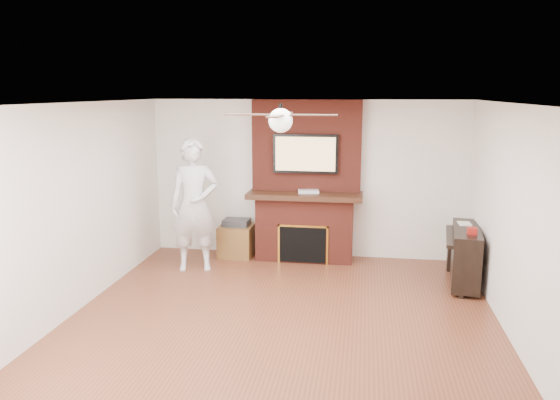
% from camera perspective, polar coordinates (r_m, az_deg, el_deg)
% --- Properties ---
extents(room_shell, '(5.36, 5.86, 2.86)m').
position_cam_1_polar(room_shell, '(6.04, 0.06, -1.88)').
color(room_shell, '#5C2D1B').
rests_on(room_shell, ground).
extents(fireplace, '(1.78, 0.64, 2.50)m').
position_cam_1_polar(fireplace, '(8.56, 2.67, 0.32)').
color(fireplace, maroon).
rests_on(fireplace, ground).
extents(tv, '(1.00, 0.08, 0.60)m').
position_cam_1_polar(tv, '(8.41, 2.68, 4.85)').
color(tv, black).
rests_on(tv, fireplace).
extents(ceiling_fan, '(1.21, 1.21, 0.31)m').
position_cam_1_polar(ceiling_fan, '(5.89, 0.07, 8.42)').
color(ceiling_fan, black).
rests_on(ceiling_fan, room_shell).
extents(person, '(0.82, 0.65, 1.96)m').
position_cam_1_polar(person, '(8.12, -8.94, -0.54)').
color(person, silver).
rests_on(person, ground).
extents(side_table, '(0.54, 0.54, 0.61)m').
position_cam_1_polar(side_table, '(8.85, -4.54, -4.10)').
color(side_table, brown).
rests_on(side_table, ground).
extents(piano, '(0.60, 1.25, 0.89)m').
position_cam_1_polar(piano, '(7.94, 18.78, -5.39)').
color(piano, black).
rests_on(piano, ground).
extents(cable_box, '(0.34, 0.23, 0.05)m').
position_cam_1_polar(cable_box, '(8.44, 2.99, 0.90)').
color(cable_box, silver).
rests_on(cable_box, fireplace).
extents(candle_orange, '(0.07, 0.07, 0.12)m').
position_cam_1_polar(candle_orange, '(8.62, 0.89, -6.02)').
color(candle_orange, orange).
rests_on(candle_orange, ground).
extents(candle_green, '(0.08, 0.08, 0.08)m').
position_cam_1_polar(candle_green, '(8.59, 2.98, -6.20)').
color(candle_green, '#388C3D').
rests_on(candle_green, ground).
extents(candle_cream, '(0.08, 0.08, 0.10)m').
position_cam_1_polar(candle_cream, '(8.58, 3.24, -6.19)').
color(candle_cream, beige).
rests_on(candle_cream, ground).
extents(candle_blue, '(0.05, 0.05, 0.08)m').
position_cam_1_polar(candle_blue, '(8.54, 3.39, -6.34)').
color(candle_blue, '#2F368E').
rests_on(candle_blue, ground).
extents(candle_blue_extra, '(0.05, 0.05, 0.08)m').
position_cam_1_polar(candle_blue_extra, '(8.59, 0.80, -6.23)').
color(candle_blue_extra, teal).
rests_on(candle_blue_extra, ground).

